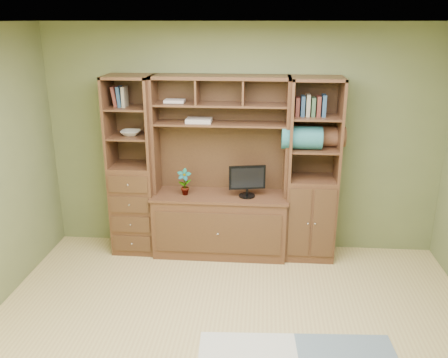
# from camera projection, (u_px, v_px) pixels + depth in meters

# --- Properties ---
(room) EXTENTS (4.60, 4.10, 2.64)m
(room) POSITION_uv_depth(u_px,v_px,m) (230.00, 206.00, 3.53)
(room) COLOR tan
(room) RESTS_ON ground
(center_hutch) EXTENTS (1.54, 0.53, 2.05)m
(center_hutch) POSITION_uv_depth(u_px,v_px,m) (220.00, 170.00, 5.28)
(center_hutch) COLOR #4D2D1B
(center_hutch) RESTS_ON ground
(left_tower) EXTENTS (0.50, 0.45, 2.05)m
(left_tower) POSITION_uv_depth(u_px,v_px,m) (133.00, 167.00, 5.39)
(left_tower) COLOR #4D2D1B
(left_tower) RESTS_ON ground
(right_tower) EXTENTS (0.55, 0.45, 2.05)m
(right_tower) POSITION_uv_depth(u_px,v_px,m) (312.00, 171.00, 5.23)
(right_tower) COLOR #4D2D1B
(right_tower) RESTS_ON ground
(monitor) EXTENTS (0.44, 0.26, 0.50)m
(monitor) POSITION_uv_depth(u_px,v_px,m) (247.00, 175.00, 5.23)
(monitor) COLOR black
(monitor) RESTS_ON center_hutch
(orchid) EXTENTS (0.16, 0.11, 0.30)m
(orchid) POSITION_uv_depth(u_px,v_px,m) (184.00, 182.00, 5.32)
(orchid) COLOR brown
(orchid) RESTS_ON center_hutch
(magazines) EXTENTS (0.28, 0.20, 0.04)m
(magazines) POSITION_uv_depth(u_px,v_px,m) (199.00, 120.00, 5.21)
(magazines) COLOR #BAAB9E
(magazines) RESTS_ON center_hutch
(bowl) EXTENTS (0.22, 0.22, 0.05)m
(bowl) POSITION_uv_depth(u_px,v_px,m) (131.00, 133.00, 5.27)
(bowl) COLOR beige
(bowl) RESTS_ON left_tower
(blanket_teal) EXTENTS (0.43, 0.25, 0.25)m
(blanket_teal) POSITION_uv_depth(u_px,v_px,m) (302.00, 138.00, 5.07)
(blanket_teal) COLOR #276467
(blanket_teal) RESTS_ON right_tower
(blanket_red) EXTENTS (0.40, 0.22, 0.22)m
(blanket_red) POSITION_uv_depth(u_px,v_px,m) (327.00, 137.00, 5.17)
(blanket_red) COLOR brown
(blanket_red) RESTS_ON right_tower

